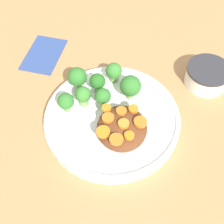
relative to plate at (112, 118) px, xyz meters
name	(u,v)px	position (x,y,z in m)	size (l,w,h in m)	color
ground_plane	(112,122)	(0.00, 0.00, -0.01)	(4.00, 4.00, 0.00)	tan
plate	(112,118)	(0.00, 0.00, 0.00)	(0.28, 0.28, 0.03)	white
dip_bowl	(207,75)	(-0.12, 0.21, 0.01)	(0.10, 0.10, 0.05)	white
stew_mound	(122,128)	(0.04, 0.02, 0.02)	(0.11, 0.10, 0.03)	brown
broccoli_floret_0	(98,82)	(-0.07, -0.03, 0.04)	(0.03, 0.03, 0.05)	#759E51
broccoli_floret_1	(83,96)	(-0.03, -0.06, 0.03)	(0.03, 0.03, 0.05)	#7FA85B
broccoli_floret_2	(130,86)	(-0.05, 0.04, 0.04)	(0.04, 0.04, 0.06)	#7FA85B
broccoli_floret_3	(112,72)	(-0.10, 0.00, 0.03)	(0.04, 0.04, 0.05)	#759E51
broccoli_floret_4	(66,102)	(-0.01, -0.09, 0.04)	(0.03, 0.03, 0.05)	#759E51
broccoli_floret_5	(103,96)	(-0.03, -0.02, 0.04)	(0.03, 0.03, 0.05)	#7FA85B
broccoli_floret_6	(77,77)	(-0.08, -0.08, 0.04)	(0.04, 0.04, 0.05)	#7FA85B
carrot_slice_0	(140,122)	(0.04, 0.06, 0.04)	(0.03, 0.03, 0.01)	orange
carrot_slice_1	(108,118)	(0.03, -0.01, 0.04)	(0.02, 0.02, 0.01)	orange
carrot_slice_2	(133,109)	(0.01, 0.04, 0.04)	(0.02, 0.02, 0.01)	orange
carrot_slice_3	(103,132)	(0.06, -0.01, 0.04)	(0.03, 0.03, 0.01)	orange
carrot_slice_4	(129,135)	(0.07, 0.03, 0.04)	(0.02, 0.02, 0.01)	orange
carrot_slice_5	(121,111)	(0.01, 0.02, 0.04)	(0.02, 0.02, 0.00)	orange
carrot_slice_6	(124,124)	(0.04, 0.02, 0.04)	(0.02, 0.02, 0.01)	orange
carrot_slice_7	(106,108)	(0.01, -0.01, 0.04)	(0.02, 0.02, 0.01)	orange
carrot_slice_8	(116,139)	(0.08, 0.01, 0.04)	(0.03, 0.03, 0.00)	orange
napkin	(44,54)	(-0.20, -0.18, -0.01)	(0.14, 0.11, 0.01)	#334C8C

